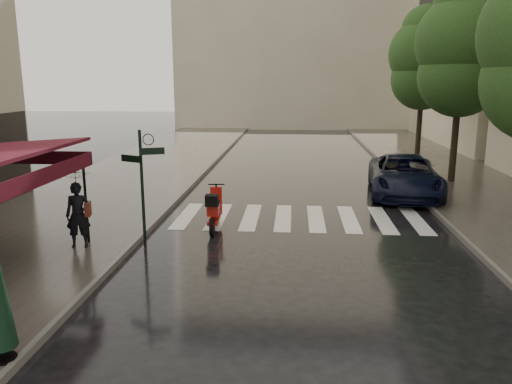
# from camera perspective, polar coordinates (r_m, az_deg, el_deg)

# --- Properties ---
(ground) EXTENTS (120.00, 120.00, 0.00)m
(ground) POSITION_cam_1_polar(r_m,az_deg,el_deg) (10.83, -10.98, -11.20)
(ground) COLOR black
(ground) RESTS_ON ground
(sidewalk_near) EXTENTS (6.00, 60.00, 0.12)m
(sidewalk_near) POSITION_cam_1_polar(r_m,az_deg,el_deg) (23.13, -14.00, 1.63)
(sidewalk_near) COLOR #38332D
(sidewalk_near) RESTS_ON ground
(sidewalk_far) EXTENTS (5.50, 60.00, 0.12)m
(sidewalk_far) POSITION_cam_1_polar(r_m,az_deg,el_deg) (23.20, 23.14, 1.01)
(sidewalk_far) COLOR #38332D
(sidewalk_far) RESTS_ON ground
(curb_near) EXTENTS (0.12, 60.00, 0.16)m
(curb_near) POSITION_cam_1_polar(r_m,az_deg,el_deg) (22.35, -6.55, 1.59)
(curb_near) COLOR #595651
(curb_near) RESTS_ON ground
(curb_far) EXTENTS (0.12, 60.00, 0.16)m
(curb_far) POSITION_cam_1_polar(r_m,az_deg,el_deg) (22.45, 16.37, 1.20)
(curb_far) COLOR #595651
(curb_far) RESTS_ON ground
(crosswalk) EXTENTS (7.85, 3.20, 0.01)m
(crosswalk) POSITION_cam_1_polar(r_m,az_deg,el_deg) (16.13, 5.00, -2.97)
(crosswalk) COLOR silver
(crosswalk) RESTS_ON ground
(signpost) EXTENTS (1.17, 0.29, 3.10)m
(signpost) POSITION_cam_1_polar(r_m,az_deg,el_deg) (13.38, -12.89, 1.54)
(signpost) COLOR black
(signpost) RESTS_ON ground
(haussmann_far) EXTENTS (8.00, 16.00, 18.50)m
(haussmann_far) POSITION_cam_1_polar(r_m,az_deg,el_deg) (38.41, 26.83, 18.73)
(haussmann_far) COLOR #B6AC8B
(haussmann_far) RESTS_ON ground
(backdrop_building) EXTENTS (22.00, 6.00, 20.00)m
(backdrop_building) POSITION_cam_1_polar(r_m,az_deg,el_deg) (47.87, 4.93, 19.43)
(backdrop_building) COLOR #B6AC8B
(backdrop_building) RESTS_ON ground
(tree_mid) EXTENTS (3.80, 3.80, 8.34)m
(tree_mid) POSITION_cam_1_polar(r_m,az_deg,el_deg) (22.60, 22.54, 14.93)
(tree_mid) COLOR black
(tree_mid) RESTS_ON sidewalk_far
(tree_far) EXTENTS (3.80, 3.80, 8.16)m
(tree_far) POSITION_cam_1_polar(r_m,az_deg,el_deg) (29.39, 18.64, 14.22)
(tree_far) COLOR black
(tree_far) RESTS_ON sidewalk_far
(pedestrian_with_umbrella) EXTENTS (1.22, 1.24, 2.47)m
(pedestrian_with_umbrella) POSITION_cam_1_polar(r_m,az_deg,el_deg) (13.37, -19.89, 0.78)
(pedestrian_with_umbrella) COLOR black
(pedestrian_with_umbrella) RESTS_ON sidewalk_near
(scooter) EXTENTS (0.51, 1.90, 1.25)m
(scooter) POSITION_cam_1_polar(r_m,az_deg,el_deg) (14.74, -4.80, -2.16)
(scooter) COLOR black
(scooter) RESTS_ON ground
(parked_car) EXTENTS (3.10, 5.72, 1.52)m
(parked_car) POSITION_cam_1_polar(r_m,az_deg,el_deg) (19.96, 16.59, 1.81)
(parked_car) COLOR black
(parked_car) RESTS_ON ground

